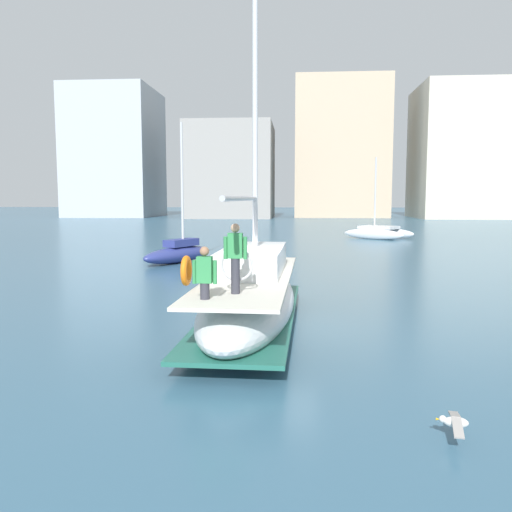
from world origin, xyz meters
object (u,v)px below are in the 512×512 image
object	(u,v)px
main_sailboat	(251,295)
moored_catamaran	(379,232)
seagull	(455,422)
moored_sloop_far	(179,252)

from	to	relation	value
main_sailboat	moored_catamaran	xyz separation A→B (m)	(8.58, 33.67, -0.28)
main_sailboat	moored_catamaran	distance (m)	34.75
main_sailboat	seagull	world-z (taller)	main_sailboat
moored_sloop_far	moored_catamaran	xyz separation A→B (m)	(13.94, 18.92, 0.04)
main_sailboat	moored_catamaran	bearing A→B (deg)	75.70
moored_sloop_far	moored_catamaran	world-z (taller)	moored_sloop_far
seagull	moored_sloop_far	bearing A→B (deg)	112.64
main_sailboat	moored_catamaran	world-z (taller)	main_sailboat
seagull	main_sailboat	bearing A→B (deg)	118.10
moored_sloop_far	seagull	xyz separation A→B (m)	(9.00, -21.58, -0.29)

